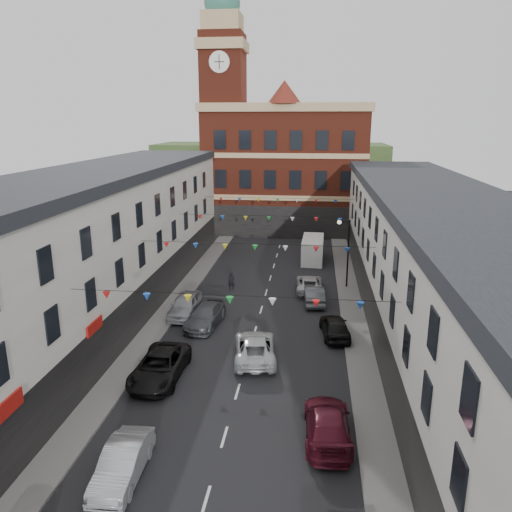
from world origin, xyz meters
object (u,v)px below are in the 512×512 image
at_px(moving_car, 255,347).
at_px(car_right_d, 335,327).
at_px(white_van, 313,250).
at_px(car_left_e, 185,305).
at_px(car_left_d, 206,316).
at_px(pedestrian, 231,281).
at_px(car_right_f, 309,284).
at_px(street_lamp, 346,244).
at_px(car_right_c, 327,424).
at_px(car_left_b, 122,463).
at_px(car_left_c, 160,366).
at_px(car_right_e, 314,295).

bearing_deg(moving_car, car_right_d, -150.44).
xyz_separation_m(car_right_d, white_van, (-1.63, 18.58, 0.49)).
bearing_deg(car_left_e, car_left_d, -41.05).
bearing_deg(pedestrian, car_right_f, 6.38).
bearing_deg(street_lamp, car_right_c, -94.94).
bearing_deg(white_van, car_left_b, -100.74).
xyz_separation_m(car_left_c, white_van, (8.35, 25.40, 0.45)).
distance_m(car_left_e, car_right_e, 10.17).
xyz_separation_m(car_left_b, car_right_d, (9.03, 14.88, 0.01)).
bearing_deg(car_left_b, moving_car, 68.41).
bearing_deg(car_right_f, car_left_b, 71.42).
bearing_deg(car_right_e, car_right_f, -86.75).
bearing_deg(car_left_d, street_lamp, 49.20).
height_order(car_left_b, white_van, white_van).
bearing_deg(pedestrian, car_left_d, -93.04).
distance_m(car_right_e, moving_car, 10.61).
height_order(car_left_b, car_left_e, car_left_e).
bearing_deg(car_left_c, car_left_e, 96.37).
height_order(car_left_b, car_right_d, car_right_d).
height_order(car_right_d, white_van, white_van).
xyz_separation_m(car_left_d, car_left_e, (-1.90, 1.69, 0.09)).
xyz_separation_m(car_right_e, pedestrian, (-6.99, 2.27, 0.11)).
height_order(car_right_f, moving_car, moving_car).
distance_m(car_right_d, moving_car, 6.23).
bearing_deg(pedestrian, white_van, 57.48).
bearing_deg(car_left_e, street_lamp, 33.05).
relative_size(car_left_c, car_right_f, 1.15).
xyz_separation_m(moving_car, white_van, (3.33, 22.36, 0.48)).
relative_size(car_left_c, car_right_c, 1.06).
bearing_deg(pedestrian, car_left_c, -94.30).
height_order(car_left_b, pedestrian, pedestrian).
relative_size(car_left_c, car_right_e, 1.27).
bearing_deg(car_left_c, car_left_b, -82.70).
bearing_deg(car_left_d, pedestrian, 91.98).
bearing_deg(white_van, moving_car, -96.74).
bearing_deg(moving_car, car_right_e, -117.11).
xyz_separation_m(street_lamp, car_right_f, (-2.95, -1.20, -3.25)).
distance_m(car_right_f, white_van, 9.54).
bearing_deg(street_lamp, car_left_c, -123.02).
distance_m(car_right_c, white_van, 29.85).
relative_size(car_right_c, car_right_f, 1.08).
bearing_deg(moving_car, car_left_e, -54.53).
xyz_separation_m(street_lamp, car_left_b, (-10.15, -25.15, -3.20)).
distance_m(car_left_c, car_right_d, 12.08).
distance_m(car_right_c, car_right_d, 11.28).
distance_m(car_left_e, car_right_d, 11.23).
height_order(car_right_c, car_right_e, car_right_c).
relative_size(car_left_b, white_van, 0.79).
xyz_separation_m(car_left_e, car_right_d, (10.93, -2.58, -0.08)).
height_order(street_lamp, car_left_b, street_lamp).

